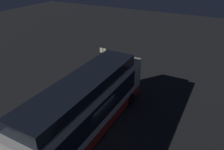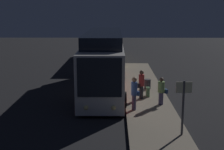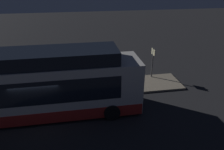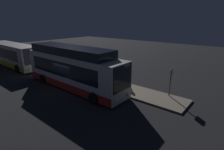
{
  "view_description": "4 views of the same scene",
  "coord_description": "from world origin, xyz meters",
  "views": [
    {
      "loc": [
        -9.29,
        -6.54,
        10.05
      ],
      "look_at": [
        4.39,
        0.85,
        1.97
      ],
      "focal_mm": 35.0,
      "sensor_mm": 36.0,
      "label": 1
    },
    {
      "loc": [
        20.83,
        1.04,
        5.45
      ],
      "look_at": [
        4.39,
        0.85,
        1.97
      ],
      "focal_mm": 50.0,
      "sensor_mm": 36.0,
      "label": 2
    },
    {
      "loc": [
        2.27,
        -11.31,
        7.66
      ],
      "look_at": [
        4.39,
        0.85,
        1.97
      ],
      "focal_mm": 35.0,
      "sensor_mm": 36.0,
      "label": 3
    },
    {
      "loc": [
        13.07,
        -9.72,
        6.27
      ],
      "look_at": [
        4.39,
        0.85,
        1.97
      ],
      "focal_mm": 28.0,
      "sensor_mm": 36.0,
      "label": 4
    }
  ],
  "objects": [
    {
      "name": "platform",
      "position": [
        0.0,
        2.93,
        0.07
      ],
      "size": [
        20.0,
        2.67,
        0.13
      ],
      "color": "gray",
      "rests_on": "ground"
    },
    {
      "name": "trash_bin",
      "position": [
        0.17,
        3.22,
        0.46
      ],
      "size": [
        0.44,
        0.44,
        0.65
      ],
      "color": "#3F3F44",
      "rests_on": "platform"
    },
    {
      "name": "bus_second",
      "position": [
        -13.32,
        0.25,
        1.56
      ],
      "size": [
        11.52,
        2.78,
        3.13
      ],
      "color": "#B2ADA8",
      "rests_on": "ground"
    },
    {
      "name": "passenger_boarding",
      "position": [
        3.8,
        3.63,
        0.97
      ],
      "size": [
        0.5,
        0.63,
        1.57
      ],
      "rotation": [
        0.0,
        0.0,
        0.34
      ],
      "color": "#4C476B",
      "rests_on": "platform"
    },
    {
      "name": "bus_lead",
      "position": [
        0.09,
        0.25,
        1.81
      ],
      "size": [
        11.56,
        2.81,
        3.97
      ],
      "color": "silver",
      "rests_on": "ground"
    },
    {
      "name": "passenger_waiting",
      "position": [
        2.66,
        2.58,
        1.1
      ],
      "size": [
        0.52,
        0.59,
        1.76
      ],
      "rotation": [
        0.0,
        0.0,
        -2.64
      ],
      "color": "#2D2D33",
      "rests_on": "platform"
    },
    {
      "name": "sign_post",
      "position": [
        8.15,
        3.91,
        1.65
      ],
      "size": [
        0.1,
        0.67,
        2.39
      ],
      "color": "#4C4C51",
      "rests_on": "platform"
    },
    {
      "name": "ground",
      "position": [
        0.0,
        0.0,
        0.0
      ],
      "size": [
        80.0,
        80.0,
        0.0
      ],
      "primitive_type": "plane",
      "color": "#232326"
    },
    {
      "name": "suitcase",
      "position": [
        2.09,
        3.04,
        0.42
      ],
      "size": [
        0.42,
        0.2,
        0.81
      ],
      "color": "#598C59",
      "rests_on": "platform"
    },
    {
      "name": "passenger_with_bags",
      "position": [
        4.78,
        2.04,
        1.14
      ],
      "size": [
        0.57,
        0.56,
        1.81
      ],
      "rotation": [
        0.0,
        0.0,
        0.81
      ],
      "color": "#4C476B",
      "rests_on": "platform"
    }
  ]
}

